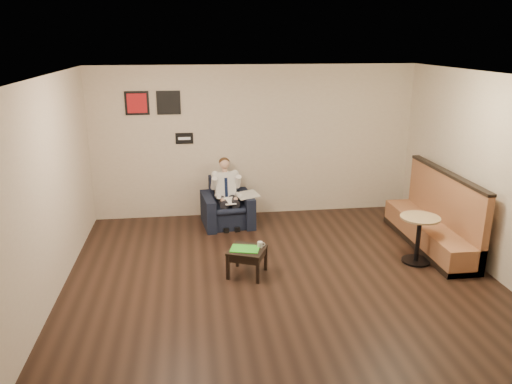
{
  "coord_description": "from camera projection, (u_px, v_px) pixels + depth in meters",
  "views": [
    {
      "loc": [
        -1.2,
        -6.07,
        3.25
      ],
      "look_at": [
        -0.22,
        1.2,
        0.98
      ],
      "focal_mm": 35.0,
      "sensor_mm": 36.0,
      "label": 1
    }
  ],
  "objects": [
    {
      "name": "wall_back",
      "position": [
        255.0,
        142.0,
        9.28
      ],
      "size": [
        6.0,
        0.02,
        2.8
      ],
      "primitive_type": "cube",
      "color": "beige",
      "rests_on": "ground"
    },
    {
      "name": "newspaper",
      "position": [
        247.0,
        195.0,
        8.91
      ],
      "size": [
        0.43,
        0.51,
        0.01
      ],
      "primitive_type": "cube",
      "rotation": [
        0.0,
        0.0,
        0.16
      ],
      "color": "silver",
      "rests_on": "armchair"
    },
    {
      "name": "wall_left",
      "position": [
        43.0,
        197.0,
        6.06
      ],
      "size": [
        0.02,
        6.0,
        2.8
      ],
      "primitive_type": "cube",
      "color": "beige",
      "rests_on": "ground"
    },
    {
      "name": "wall_front",
      "position": [
        364.0,
        306.0,
        3.6
      ],
      "size": [
        6.0,
        0.02,
        2.8
      ],
      "primitive_type": "cube",
      "color": "beige",
      "rests_on": "ground"
    },
    {
      "name": "coffee_mug",
      "position": [
        260.0,
        244.0,
        7.09
      ],
      "size": [
        0.1,
        0.1,
        0.08
      ],
      "primitive_type": "cylinder",
      "rotation": [
        0.0,
        0.0,
        -0.41
      ],
      "color": "white",
      "rests_on": "side_table"
    },
    {
      "name": "seating_sign",
      "position": [
        184.0,
        138.0,
        9.07
      ],
      "size": [
        0.32,
        0.02,
        0.2
      ],
      "primitive_type": "cube",
      "color": "black",
      "rests_on": "wall_back"
    },
    {
      "name": "smartphone",
      "position": [
        253.0,
        245.0,
        7.16
      ],
      "size": [
        0.14,
        0.12,
        0.01
      ],
      "primitive_type": "cube",
      "rotation": [
        0.0,
        0.0,
        -0.59
      ],
      "color": "black",
      "rests_on": "side_table"
    },
    {
      "name": "lap_papers",
      "position": [
        229.0,
        201.0,
        8.74
      ],
      "size": [
        0.24,
        0.3,
        0.01
      ],
      "primitive_type": "cube",
      "rotation": [
        0.0,
        0.0,
        0.18
      ],
      "color": "white",
      "rests_on": "seated_man"
    },
    {
      "name": "green_folder",
      "position": [
        245.0,
        249.0,
        7.03
      ],
      "size": [
        0.46,
        0.38,
        0.01
      ],
      "primitive_type": "cube",
      "rotation": [
        0.0,
        0.0,
        -0.27
      ],
      "color": "green",
      "rests_on": "side_table"
    },
    {
      "name": "side_table",
      "position": [
        247.0,
        262.0,
        7.1
      ],
      "size": [
        0.64,
        0.64,
        0.4
      ],
      "primitive_type": "cube",
      "rotation": [
        0.0,
        0.0,
        -0.41
      ],
      "color": "black",
      "rests_on": "ground"
    },
    {
      "name": "ground",
      "position": [
        284.0,
        285.0,
        6.86
      ],
      "size": [
        6.0,
        6.0,
        0.0
      ],
      "primitive_type": "plane",
      "color": "black",
      "rests_on": "ground"
    },
    {
      "name": "seated_man",
      "position": [
        228.0,
        196.0,
        8.81
      ],
      "size": [
        0.63,
        0.87,
        1.15
      ],
      "primitive_type": null,
      "rotation": [
        0.0,
        0.0,
        0.11
      ],
      "color": "silver",
      "rests_on": "armchair"
    },
    {
      "name": "cafe_table",
      "position": [
        418.0,
        239.0,
        7.46
      ],
      "size": [
        0.69,
        0.69,
        0.73
      ],
      "primitive_type": "cylinder",
      "rotation": [
        0.0,
        0.0,
        0.2
      ],
      "color": "tan",
      "rests_on": "ground"
    },
    {
      "name": "armchair",
      "position": [
        227.0,
        203.0,
        8.96
      ],
      "size": [
        0.95,
        0.95,
        0.84
      ],
      "primitive_type": "cube",
      "rotation": [
        0.0,
        0.0,
        0.11
      ],
      "color": "black",
      "rests_on": "ground"
    },
    {
      "name": "art_print_left",
      "position": [
        137.0,
        103.0,
        8.78
      ],
      "size": [
        0.42,
        0.03,
        0.42
      ],
      "primitive_type": "cube",
      "color": "red",
      "rests_on": "wall_back"
    },
    {
      "name": "art_print_right",
      "position": [
        169.0,
        103.0,
        8.85
      ],
      "size": [
        0.42,
        0.03,
        0.42
      ],
      "primitive_type": "cube",
      "color": "black",
      "rests_on": "wall_back"
    },
    {
      "name": "banquette",
      "position": [
        431.0,
        210.0,
        7.98
      ],
      "size": [
        0.57,
        2.37,
        1.21
      ],
      "primitive_type": "cube",
      "color": "#955C3A",
      "rests_on": "ground"
    },
    {
      "name": "wall_right",
      "position": [
        501.0,
        179.0,
        6.82
      ],
      "size": [
        0.02,
        6.0,
        2.8
      ],
      "primitive_type": "cube",
      "color": "beige",
      "rests_on": "ground"
    },
    {
      "name": "ceiling",
      "position": [
        287.0,
        77.0,
        6.03
      ],
      "size": [
        6.0,
        6.0,
        0.02
      ],
      "primitive_type": "cube",
      "color": "white",
      "rests_on": "wall_back"
    }
  ]
}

